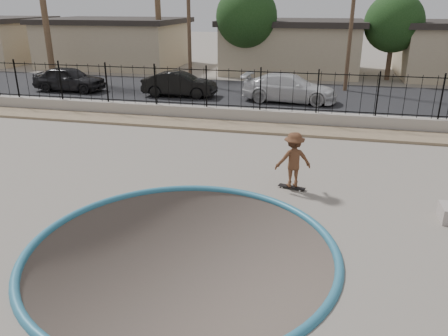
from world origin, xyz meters
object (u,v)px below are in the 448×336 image
skater (293,163)px  car_b (180,84)px  car_c (289,88)px  car_a (69,79)px  skateboard (292,187)px

skater → car_b: skater is taller
car_c → car_b: bearing=94.5°
car_a → skateboard: bearing=-129.4°
skateboard → car_c: car_c is taller
car_c → skater: bearing=-169.9°
car_b → car_c: bearing=-91.5°
car_c → car_a: bearing=94.5°
skater → car_a: bearing=-58.5°
car_b → car_c: size_ratio=0.83×
skater → skateboard: size_ratio=1.96×
skateboard → car_b: 14.17m
skater → car_a: 18.89m
skater → car_c: 12.06m
skater → car_b: 14.15m
car_a → car_c: size_ratio=0.85×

